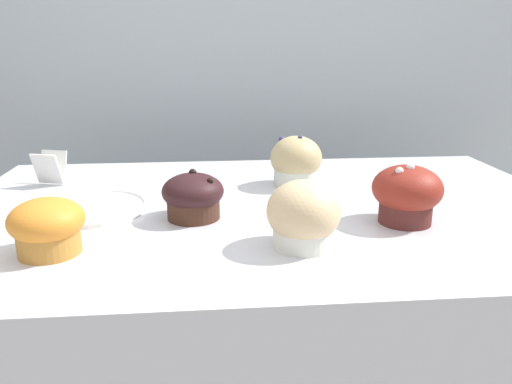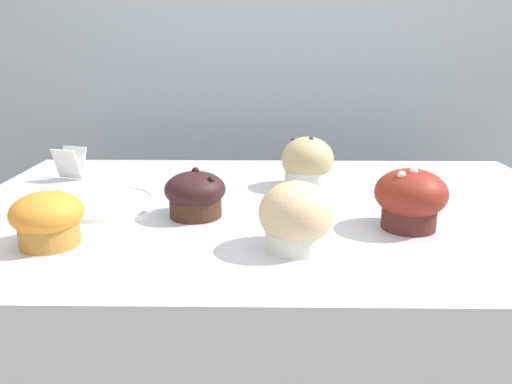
{
  "view_description": "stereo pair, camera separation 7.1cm",
  "coord_description": "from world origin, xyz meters",
  "views": [
    {
      "loc": [
        -0.09,
        -0.76,
        1.17
      ],
      "look_at": [
        -0.03,
        -0.07,
        0.97
      ],
      "focal_mm": 35.0,
      "sensor_mm": 36.0,
      "label": 1
    },
    {
      "loc": [
        -0.02,
        -0.76,
        1.17
      ],
      "look_at": [
        -0.03,
        -0.07,
        0.97
      ],
      "focal_mm": 35.0,
      "sensor_mm": 36.0,
      "label": 2
    }
  ],
  "objects": [
    {
      "name": "muffin_back_left",
      "position": [
        0.06,
        0.11,
        0.96
      ],
      "size": [
        0.09,
        0.09,
        0.09
      ],
      "color": "silver",
      "rests_on": "display_counter"
    },
    {
      "name": "muffin_front_left",
      "position": [
        -0.12,
        -0.05,
        0.96
      ],
      "size": [
        0.09,
        0.09,
        0.07
      ],
      "color": "#42261B",
      "rests_on": "display_counter"
    },
    {
      "name": "wall_back",
      "position": [
        0.0,
        0.6,
        0.9
      ],
      "size": [
        3.2,
        0.1,
        1.8
      ],
      "primitive_type": "cube",
      "color": "#A8B2B7",
      "rests_on": "ground"
    },
    {
      "name": "muffin_front_center",
      "position": [
        -0.29,
        -0.16,
        0.96
      ],
      "size": [
        0.09,
        0.09,
        0.07
      ],
      "color": "#C38234",
      "rests_on": "display_counter"
    },
    {
      "name": "muffin_back_right",
      "position": [
        0.19,
        -0.1,
        0.96
      ],
      "size": [
        0.1,
        0.1,
        0.09
      ],
      "color": "#532320",
      "rests_on": "display_counter"
    },
    {
      "name": "muffin_front_right",
      "position": [
        0.02,
        -0.17,
        0.96
      ],
      "size": [
        0.09,
        0.09,
        0.09
      ],
      "color": "white",
      "rests_on": "display_counter"
    },
    {
      "name": "price_card",
      "position": [
        -0.38,
        0.16,
        0.95
      ],
      "size": [
        0.06,
        0.05,
        0.06
      ],
      "color": "white",
      "rests_on": "display_counter"
    },
    {
      "name": "serving_plate",
      "position": [
        -0.28,
        0.0,
        0.93
      ],
      "size": [
        0.18,
        0.18,
        0.01
      ],
      "color": "white",
      "rests_on": "display_counter"
    }
  ]
}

